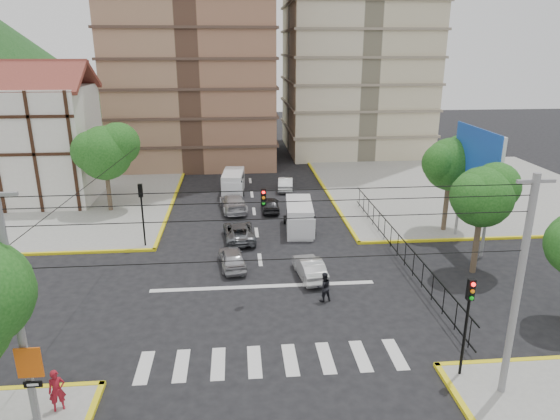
{
  "coord_description": "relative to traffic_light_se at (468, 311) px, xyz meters",
  "views": [
    {
      "loc": [
        -1.34,
        -24.86,
        13.35
      ],
      "look_at": [
        1.15,
        3.16,
        4.0
      ],
      "focal_mm": 32.0,
      "sensor_mm": 36.0,
      "label": 1
    }
  ],
  "objects": [
    {
      "name": "billboard",
      "position": [
        6.65,
        13.8,
        2.89
      ],
      "size": [
        0.36,
        6.2,
        8.1
      ],
      "color": "slate",
      "rests_on": "ground"
    },
    {
      "name": "car_white_front_right",
      "position": [
        -4.96,
        9.96,
        -2.48
      ],
      "size": [
        1.8,
        3.97,
        1.26
      ],
      "primitive_type": "imported",
      "rotation": [
        0.0,
        0.0,
        3.27
      ],
      "color": "silver",
      "rests_on": "ground"
    },
    {
      "name": "car_darkgrey_mid_right",
      "position": [
        -6.41,
        22.69,
        -2.5
      ],
      "size": [
        1.54,
        3.61,
        1.22
      ],
      "primitive_type": "imported",
      "rotation": [
        0.0,
        0.0,
        3.11
      ],
      "color": "black",
      "rests_on": "ground"
    },
    {
      "name": "sidewalk_nw",
      "position": [
        -27.8,
        27.8,
        -3.04
      ],
      "size": [
        26.0,
        26.0,
        0.15
      ],
      "primitive_type": "cube",
      "color": "gray",
      "rests_on": "ground"
    },
    {
      "name": "car_silver_rear_left",
      "position": [
        -9.52,
        23.14,
        -2.4
      ],
      "size": [
        2.59,
        5.13,
        1.43
      ],
      "primitive_type": "imported",
      "rotation": [
        0.0,
        0.0,
        3.27
      ],
      "color": "silver",
      "rests_on": "ground"
    },
    {
      "name": "sidewalk_ne",
      "position": [
        12.2,
        27.8,
        -3.04
      ],
      "size": [
        26.0,
        26.0,
        0.15
      ],
      "primitive_type": "cube",
      "color": "gray",
      "rests_on": "ground"
    },
    {
      "name": "pedestrian_crosswalk",
      "position": [
        -4.6,
        7.01,
        -2.27
      ],
      "size": [
        0.95,
        0.82,
        1.68
      ],
      "primitive_type": "imported",
      "rotation": [
        0.0,
        0.0,
        3.4
      ],
      "color": "black",
      "rests_on": "ground"
    },
    {
      "name": "car_grey_mid_left",
      "position": [
        -9.12,
        16.45,
        -2.49
      ],
      "size": [
        2.41,
        4.65,
        1.25
      ],
      "primitive_type": "imported",
      "rotation": [
        0.0,
        0.0,
        3.22
      ],
      "color": "slate",
      "rests_on": "ground"
    },
    {
      "name": "ground",
      "position": [
        -7.8,
        7.8,
        -3.11
      ],
      "size": [
        160.0,
        160.0,
        0.0
      ],
      "primitive_type": "plane",
      "color": "black",
      "rests_on": "ground"
    },
    {
      "name": "car_white_rear_right",
      "position": [
        -4.51,
        29.05,
        -2.47
      ],
      "size": [
        1.76,
        4.01,
        1.28
      ],
      "primitive_type": "imported",
      "rotation": [
        0.0,
        0.0,
        3.03
      ],
      "color": "white",
      "rests_on": "ground"
    },
    {
      "name": "utility_pole_sw",
      "position": [
        -16.8,
        -1.2,
        1.65
      ],
      "size": [
        1.4,
        0.28,
        9.0
      ],
      "color": "slate",
      "rests_on": "ground"
    },
    {
      "name": "pedestrian_sw_corner",
      "position": [
        -16.12,
        -0.73,
        -2.12
      ],
      "size": [
        0.72,
        0.61,
        1.68
      ],
      "primitive_type": "imported",
      "rotation": [
        0.0,
        0.0,
        0.41
      ],
      "color": "maroon",
      "rests_on": "sidewalk_sw"
    },
    {
      "name": "crosswalk_stripes",
      "position": [
        -7.8,
        1.8,
        -3.11
      ],
      "size": [
        12.0,
        2.4,
        0.01
      ],
      "primitive_type": "cube",
      "color": "silver",
      "rests_on": "ground"
    },
    {
      "name": "traffic_light_se",
      "position": [
        0.0,
        0.0,
        0.0
      ],
      "size": [
        0.28,
        0.22,
        4.4
      ],
      "color": "black",
      "rests_on": "ground"
    },
    {
      "name": "tree_park_c",
      "position": [
        6.29,
        16.81,
        2.22
      ],
      "size": [
        4.65,
        3.8,
        7.25
      ],
      "color": "#473828",
      "rests_on": "ground"
    },
    {
      "name": "tree_park_a",
      "position": [
        5.28,
        9.81,
        1.9
      ],
      "size": [
        4.41,
        3.6,
        6.83
      ],
      "color": "#473828",
      "rests_on": "ground"
    },
    {
      "name": "district_sign",
      "position": [
        -16.6,
        -1.44,
        -0.66
      ],
      "size": [
        0.9,
        0.12,
        3.2
      ],
      "color": "slate",
      "rests_on": "ground"
    },
    {
      "name": "tree_tudor",
      "position": [
        -19.7,
        23.81,
        2.11
      ],
      "size": [
        5.39,
        4.4,
        7.43
      ],
      "color": "#473828",
      "rests_on": "ground"
    },
    {
      "name": "park_fence",
      "position": [
        1.2,
        12.3,
        -3.11
      ],
      "size": [
        0.1,
        22.5,
        1.66
      ],
      "primitive_type": null,
      "color": "black",
      "rests_on": "ground"
    },
    {
      "name": "traffic_light_nw",
      "position": [
        -15.6,
        15.6,
        0.0
      ],
      "size": [
        0.28,
        0.22,
        4.4
      ],
      "color": "black",
      "rests_on": "ground"
    },
    {
      "name": "van_right_lane",
      "position": [
        -4.58,
        17.78,
        -2.06
      ],
      "size": [
        2.25,
        4.93,
        2.16
      ],
      "rotation": [
        0.0,
        0.0,
        -0.08
      ],
      "color": "silver",
      "rests_on": "ground"
    },
    {
      "name": "utility_pole_se",
      "position": [
        1.2,
        -1.2,
        1.65
      ],
      "size": [
        1.4,
        0.28,
        9.0
      ],
      "color": "slate",
      "rests_on": "ground"
    },
    {
      "name": "car_silver_front_left",
      "position": [
        -9.6,
        11.81,
        -2.47
      ],
      "size": [
        2.02,
        3.94,
        1.28
      ],
      "primitive_type": "imported",
      "rotation": [
        0.0,
        0.0,
        3.28
      ],
      "color": "#A7A6AB",
      "rests_on": "ground"
    },
    {
      "name": "van_left_lane",
      "position": [
        -9.51,
        28.1,
        -2.1
      ],
      "size": [
        2.19,
        4.75,
        2.08
      ],
      "rotation": [
        0.0,
        0.0,
        -0.09
      ],
      "color": "silver",
      "rests_on": "ground"
    },
    {
      "name": "tudor_building",
      "position": [
        -26.8,
        27.8,
        2.14
      ],
      "size": [
        10.8,
        8.05,
        12.23
      ],
      "color": "silver",
      "rests_on": "ground"
    },
    {
      "name": "stop_line",
      "position": [
        -7.8,
        9.0,
        -3.11
      ],
      "size": [
        13.0,
        0.4,
        0.01
      ],
      "primitive_type": "cube",
      "color": "silver",
      "rests_on": "ground"
    },
    {
      "name": "traffic_light_hanging",
      "position": [
        -7.8,
        5.76,
        2.79
      ],
      "size": [
        18.0,
        9.12,
        0.92
      ],
      "color": "black",
      "rests_on": "ground"
    }
  ]
}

